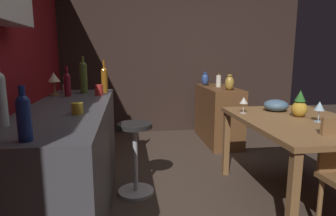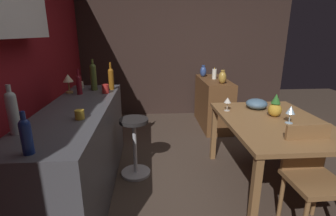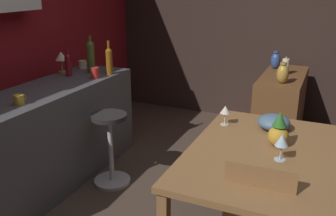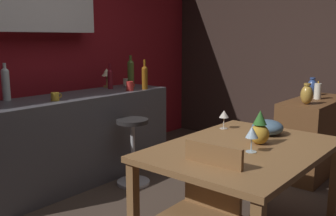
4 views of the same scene
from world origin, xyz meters
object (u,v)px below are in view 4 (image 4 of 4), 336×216
(cup_mustard, at_px, (55,97))
(counter_lamp, at_px, (107,74))
(cup_red, at_px, (130,86))
(pillar_candle_tall, at_px, (318,91))
(bar_stool, at_px, (133,150))
(cup_cream, at_px, (126,82))
(wine_bottle_ruby, at_px, (110,78))
(dining_table, at_px, (243,157))
(chair_near_window, at_px, (201,212))
(fruit_bowl, at_px, (267,127))
(vase_brass, at_px, (307,94))
(wine_glass_left, at_px, (252,133))
(sideboard_cabinet, at_px, (313,136))
(wine_bottle_olive, at_px, (131,73))
(vase_ceramic_blue, at_px, (312,87))
(wine_bottle_amber, at_px, (145,76))
(wine_glass_right, at_px, (224,115))
(pineapple_centerpiece, at_px, (260,130))
(wine_bottle_clear, at_px, (6,83))

(cup_mustard, xyz_separation_m, counter_lamp, (0.94, 0.36, 0.12))
(cup_red, bearing_deg, pillar_candle_tall, -52.15)
(bar_stool, distance_m, cup_cream, 1.08)
(wine_bottle_ruby, xyz_separation_m, counter_lamp, (0.07, 0.14, 0.04))
(dining_table, xyz_separation_m, cup_red, (0.63, 1.75, 0.29))
(chair_near_window, height_order, fruit_bowl, chair_near_window)
(bar_stool, xyz_separation_m, pillar_candle_tall, (1.55, -1.28, 0.54))
(wine_bottle_ruby, xyz_separation_m, cup_cream, (0.33, 0.08, -0.08))
(chair_near_window, height_order, vase_brass, vase_brass)
(fruit_bowl, bearing_deg, dining_table, -177.11)
(wine_glass_left, xyz_separation_m, cup_red, (0.71, 1.85, 0.08))
(bar_stool, distance_m, wine_glass_left, 1.65)
(wine_glass_left, distance_m, counter_lamp, 2.40)
(sideboard_cabinet, relative_size, chair_near_window, 1.27)
(wine_bottle_olive, distance_m, cup_cream, 0.27)
(cup_cream, height_order, pillar_candle_tall, pillar_candle_tall)
(cup_mustard, distance_m, cup_cream, 1.24)
(cup_red, bearing_deg, fruit_bowl, -97.39)
(fruit_bowl, bearing_deg, vase_ceramic_blue, 8.73)
(dining_table, xyz_separation_m, bar_stool, (0.33, 1.42, -0.30))
(wine_bottle_olive, height_order, counter_lamp, wine_bottle_olive)
(wine_bottle_olive, bearing_deg, wine_bottle_ruby, 149.85)
(dining_table, height_order, wine_bottle_amber, wine_bottle_amber)
(chair_near_window, distance_m, vase_brass, 2.10)
(wine_bottle_ruby, bearing_deg, pillar_candle_tall, -55.95)
(bar_stool, bearing_deg, cup_cream, 49.34)
(wine_bottle_olive, distance_m, counter_lamp, 0.29)
(wine_glass_right, bearing_deg, wine_bottle_olive, 73.56)
(wine_bottle_amber, bearing_deg, wine_bottle_olive, 94.04)
(fruit_bowl, bearing_deg, vase_brass, 5.09)
(wine_glass_right, bearing_deg, pineapple_centerpiece, -118.19)
(sideboard_cabinet, relative_size, wine_bottle_olive, 2.93)
(bar_stool, xyz_separation_m, fruit_bowl, (0.08, -1.40, 0.44))
(pineapple_centerpiece, relative_size, fruit_bowl, 1.01)
(bar_stool, height_order, wine_bottle_ruby, wine_bottle_ruby)
(wine_glass_left, distance_m, wine_bottle_amber, 2.03)
(bar_stool, distance_m, vase_brass, 1.82)
(bar_stool, xyz_separation_m, cup_red, (0.30, 0.33, 0.59))
(wine_glass_right, distance_m, cup_cream, 1.83)
(wine_bottle_clear, height_order, wine_bottle_amber, wine_bottle_clear)
(wine_bottle_clear, bearing_deg, bar_stool, -40.45)
(bar_stool, distance_m, cup_mustard, 0.92)
(wine_glass_right, xyz_separation_m, fruit_bowl, (0.05, -0.36, -0.06))
(bar_stool, distance_m, pineapple_centerpiece, 1.56)
(cup_red, xyz_separation_m, pillar_candle_tall, (1.25, -1.61, -0.05))
(wine_glass_right, height_order, fruit_bowl, wine_glass_right)
(wine_bottle_olive, xyz_separation_m, cup_red, (-0.18, -0.17, -0.12))
(cup_cream, xyz_separation_m, vase_ceramic_blue, (1.19, -1.83, -0.03))
(wine_bottle_clear, distance_m, cup_red, 1.26)
(counter_lamp, bearing_deg, dining_table, -107.13)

